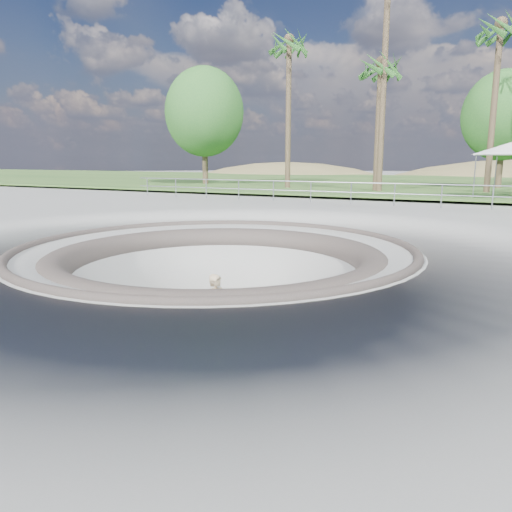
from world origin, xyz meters
The scene contains 12 objects.
ground centered at (0.00, 0.00, 0.00)m, with size 180.00×180.00×0.00m, color gray.
skate_bowl centered at (0.00, 0.00, -1.83)m, with size 14.00×14.00×4.10m.
grass_strip centered at (0.00, 34.00, 0.22)m, with size 180.00×36.00×0.12m.
distant_hills centered at (3.78, 57.17, -7.02)m, with size 103.20×45.00×28.60m.
safety_railing centered at (0.00, 12.00, 0.69)m, with size 25.00×0.06×1.03m.
skateboard centered at (1.09, -1.79, -1.83)m, with size 0.84×0.24×0.09m.
skater centered at (1.09, -1.79, -1.02)m, with size 0.58×0.38×1.59m, color tan.
palm_a centered at (-7.31, 21.37, 9.41)m, with size 2.60×2.60×10.65m.
palm_b centered at (-1.13, 21.25, 7.59)m, with size 2.60×2.60×8.68m.
palm_d centered at (5.31, 22.19, 9.17)m, with size 2.60×2.60×10.38m.
bushy_tree_left centered at (-15.31, 23.28, 5.83)m, with size 6.32×5.75×9.12m.
bushy_tree_mid centered at (5.76, 27.79, 5.12)m, with size 5.53×5.03×7.98m.
Camera 1 is at (6.69, -10.84, 2.27)m, focal length 35.00 mm.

